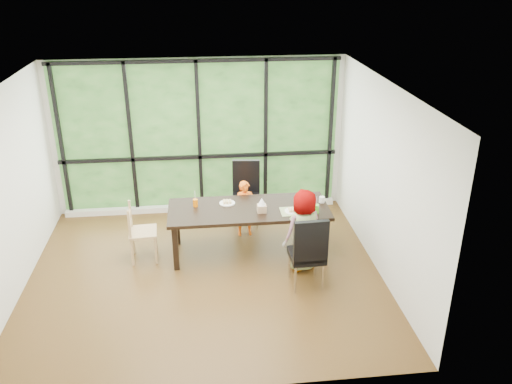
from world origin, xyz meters
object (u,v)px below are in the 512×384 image
green_cup (316,209)px  white_mug (322,200)px  chair_window_leather (246,194)px  chair_interior_leather (307,250)px  chair_end_beech (143,232)px  dining_table (249,230)px  orange_cup (195,203)px  child_toddler (245,208)px  tissue_box (262,208)px  plate_far (227,203)px  plate_near (293,211)px  child_older (302,230)px

green_cup → white_mug: green_cup is taller
chair_window_leather → white_mug: chair_window_leather is taller
chair_interior_leather → chair_end_beech: size_ratio=1.20×
chair_interior_leather → green_cup: bearing=-113.4°
green_cup → dining_table: bearing=163.8°
chair_window_leather → orange_cup: bearing=-129.8°
dining_table → chair_window_leather: bearing=86.8°
child_toddler → tissue_box: 0.83m
plate_far → chair_interior_leather: bearing=-49.3°
plate_near → plate_far: bearing=157.5°
plate_near → white_mug: 0.57m
white_mug → plate_near: bearing=-151.1°
chair_interior_leather → child_older: size_ratio=0.88×
child_older → tissue_box: (-0.53, 0.39, 0.19)m
chair_end_beech → plate_far: (1.27, 0.21, 0.31)m
plate_far → chair_window_leather: bearing=64.9°
chair_end_beech → child_toddler: (1.58, 0.60, 0.02)m
chair_interior_leather → plate_far: bearing=-51.6°
dining_table → green_cup: green_cup is taller
chair_end_beech → plate_near: 2.24m
chair_end_beech → plate_near: size_ratio=3.66×
dining_table → tissue_box: tissue_box is taller
chair_window_leather → plate_far: 0.88m
plate_near → tissue_box: size_ratio=1.87×
chair_interior_leather → white_mug: size_ratio=12.04×
chair_end_beech → child_toddler: child_toddler is taller
dining_table → chair_window_leather: chair_window_leather is taller
plate_far → plate_near: size_ratio=0.97×
tissue_box → green_cup: bearing=-9.2°
dining_table → plate_far: plate_far is taller
dining_table → chair_interior_leather: (0.69, -0.98, 0.17)m
dining_table → orange_cup: size_ratio=20.93×
plate_far → orange_cup: 0.48m
child_older → tissue_box: 0.68m
chair_interior_leather → child_older: 0.44m
plate_far → orange_cup: size_ratio=2.08×
plate_far → green_cup: size_ratio=1.79×
chair_end_beech → orange_cup: bearing=-81.4°
plate_far → tissue_box: size_ratio=1.81×
child_toddler → plate_near: child_toddler is taller
chair_end_beech → child_toddler: size_ratio=0.97×
child_older → plate_near: bearing=-99.7°
white_mug → orange_cup: bearing=177.9°
chair_window_leather → tissue_box: 1.15m
plate_far → green_cup: bearing=-20.3°
white_mug → child_toddler: bearing=156.1°
dining_table → white_mug: size_ratio=26.70×
green_cup → plate_near: bearing=166.3°
chair_window_leather → green_cup: chair_window_leather is taller
dining_table → plate_near: size_ratio=9.75×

